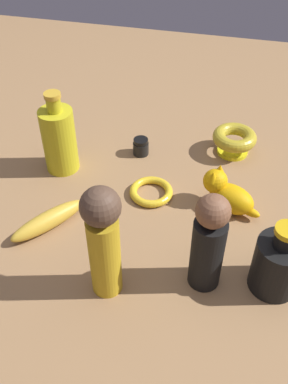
{
  "coord_description": "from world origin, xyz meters",
  "views": [
    {
      "loc": [
        0.16,
        -0.66,
        0.68
      ],
      "look_at": [
        0.0,
        0.0,
        0.07
      ],
      "focal_mm": 41.11,
      "sensor_mm": 36.0,
      "label": 1
    }
  ],
  "objects": [
    {
      "name": "ground",
      "position": [
        0.0,
        0.0,
        0.0
      ],
      "size": [
        2.0,
        2.0,
        0.0
      ],
      "primitive_type": "plane",
      "color": "#936D47"
    },
    {
      "name": "bottle_tall",
      "position": [
        -0.23,
        0.12,
        0.08
      ],
      "size": [
        0.08,
        0.08,
        0.2
      ],
      "color": "gold",
      "rests_on": "ground"
    },
    {
      "name": "person_figure_child",
      "position": [
        0.15,
        -0.14,
        0.11
      ],
      "size": [
        0.08,
        0.08,
        0.21
      ],
      "color": "black",
      "rests_on": "ground"
    },
    {
      "name": "person_figure_adult",
      "position": [
        -0.02,
        -0.2,
        0.13
      ],
      "size": [
        0.07,
        0.07,
        0.24
      ],
      "color": "gold",
      "rests_on": "ground"
    },
    {
      "name": "bowl",
      "position": [
        0.17,
        0.28,
        0.04
      ],
      "size": [
        0.11,
        0.11,
        0.06
      ],
      "color": "yellow",
      "rests_on": "ground"
    },
    {
      "name": "bangle",
      "position": [
        0.0,
        0.07,
        0.01
      ],
      "size": [
        0.1,
        0.1,
        0.02
      ],
      "primitive_type": "torus",
      "color": "gold",
      "rests_on": "ground"
    },
    {
      "name": "banana",
      "position": [
        -0.19,
        -0.08,
        0.02
      ],
      "size": [
        0.13,
        0.17,
        0.04
      ],
      "primitive_type": "ellipsoid",
      "rotation": [
        0.0,
        0.0,
        4.09
      ],
      "color": "gold",
      "rests_on": "ground"
    },
    {
      "name": "nail_polish_jar",
      "position": [
        -0.06,
        0.22,
        0.02
      ],
      "size": [
        0.04,
        0.04,
        0.04
      ],
      "color": "black",
      "rests_on": "ground"
    },
    {
      "name": "cat_figurine",
      "position": [
        0.17,
        0.07,
        0.04
      ],
      "size": [
        0.13,
        0.1,
        0.09
      ],
      "color": "#DB9D09",
      "rests_on": "ground"
    },
    {
      "name": "bottle_short",
      "position": [
        0.27,
        -0.12,
        0.06
      ],
      "size": [
        0.09,
        0.09,
        0.15
      ],
      "color": "black",
      "rests_on": "ground"
    }
  ]
}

